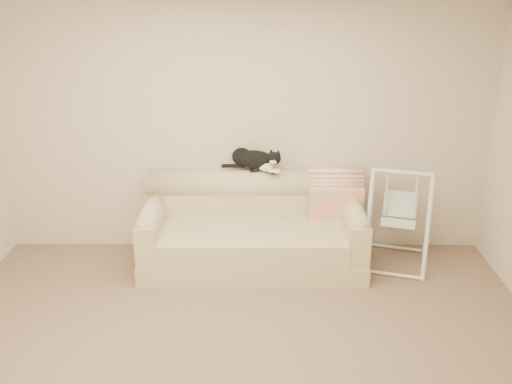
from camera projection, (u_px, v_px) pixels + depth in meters
ground_plane at (239, 361)px, 4.35m from camera, size 5.00×5.00×0.00m
room_shell at (236, 173)px, 3.80m from camera, size 5.04×4.04×2.60m
sofa at (253, 230)px, 5.73m from camera, size 2.20×0.93×0.90m
remote_a at (258, 170)px, 5.77m from camera, size 0.19×0.12×0.03m
remote_b at (270, 171)px, 5.73m from camera, size 0.16×0.14×0.02m
tuxedo_cat at (255, 160)px, 5.74m from camera, size 0.62×0.40×0.25m
throw_blanket at (335, 188)px, 5.80m from camera, size 0.55×0.38×0.58m
baby_swing at (399, 217)px, 5.66m from camera, size 0.76×0.79×1.00m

